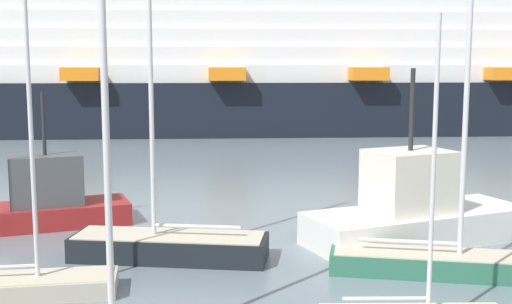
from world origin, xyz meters
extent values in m
cube|color=#BCB29E|center=(-8.36, 4.98, 0.26)|extent=(5.18, 1.62, 0.52)
cube|color=beige|center=(-8.36, 4.98, 0.54)|extent=(4.97, 1.49, 0.04)
cylinder|color=silver|center=(-7.94, 4.99, 5.01)|extent=(0.12, 0.12, 8.98)
cylinder|color=silver|center=(-5.53, 0.70, 5.12)|extent=(0.15, 0.15, 8.73)
cube|color=#2D6B51|center=(4.03, 5.18, 0.32)|extent=(6.94, 3.58, 0.65)
cube|color=beige|center=(4.03, 5.18, 0.67)|extent=(6.65, 3.38, 0.04)
cylinder|color=silver|center=(4.55, 5.02, 5.16)|extent=(0.16, 0.16, 9.02)
cylinder|color=silver|center=(3.09, 5.48, 1.00)|extent=(2.95, 1.05, 0.13)
cylinder|color=silver|center=(1.91, 1.13, 4.05)|extent=(0.11, 0.11, 7.10)
cylinder|color=silver|center=(0.88, 1.25, 0.86)|extent=(2.08, 0.34, 0.09)
cube|color=black|center=(-4.28, 7.94, 0.40)|extent=(6.77, 3.49, 0.79)
cube|color=beige|center=(-4.28, 7.94, 0.81)|extent=(6.48, 3.27, 0.04)
cylinder|color=silver|center=(-4.78, 8.07, 6.72)|extent=(0.16, 0.16, 11.86)
cylinder|color=silver|center=(-3.37, 7.70, 1.14)|extent=(2.86, 0.86, 0.12)
cube|color=maroon|center=(-9.50, 13.04, 0.44)|extent=(7.48, 4.03, 0.87)
cube|color=#4C5156|center=(-9.15, 13.12, 1.88)|extent=(3.14, 2.47, 2.02)
cylinder|color=#262626|center=(-9.15, 13.12, 4.14)|extent=(0.14, 0.14, 2.48)
cube|color=white|center=(4.74, 8.87, 0.59)|extent=(8.86, 5.12, 1.18)
cube|color=silver|center=(4.34, 8.76, 2.29)|extent=(3.36, 2.95, 2.22)
cylinder|color=#262626|center=(4.34, 8.76, 4.86)|extent=(0.17, 0.17, 2.93)
cube|color=black|center=(1.26, 49.04, 2.44)|extent=(89.30, 18.63, 4.88)
cube|color=white|center=(1.26, 49.04, 5.67)|extent=(82.12, 16.65, 1.60)
cube|color=white|center=(1.26, 49.04, 7.27)|extent=(77.19, 15.65, 1.60)
cube|color=white|center=(1.26, 49.04, 8.86)|extent=(72.27, 14.65, 1.60)
cube|color=white|center=(1.26, 49.04, 10.46)|extent=(67.34, 13.65, 1.60)
cube|color=white|center=(1.26, 49.04, 12.06)|extent=(62.41, 12.65, 1.60)
cube|color=orange|center=(-11.57, 43.48, 5.67)|extent=(3.36, 2.70, 1.12)
cube|color=orange|center=(0.81, 42.60, 5.67)|extent=(3.36, 2.70, 1.12)
cube|color=orange|center=(13.19, 41.73, 5.67)|extent=(3.36, 2.70, 1.12)
cube|color=orange|center=(25.57, 40.85, 5.67)|extent=(3.36, 2.70, 1.12)
camera|label=1|loc=(-4.20, -12.94, 6.43)|focal=44.81mm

